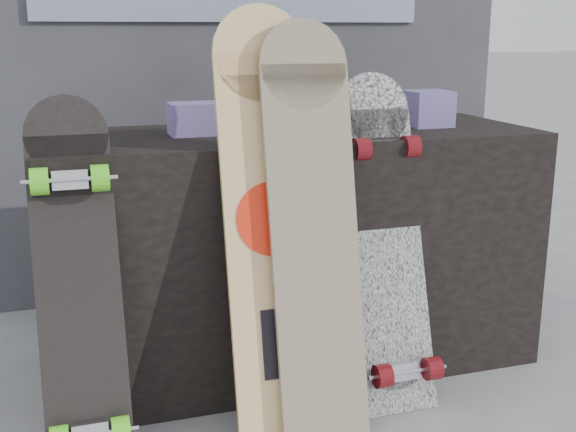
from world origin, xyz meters
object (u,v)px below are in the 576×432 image
object	(u,v)px
longboard_geisha	(271,212)
longboard_celtic	(313,219)
skateboard_dark	(78,279)
longboard_cascadia	(387,236)
vendor_table	(292,249)

from	to	relation	value
longboard_geisha	longboard_celtic	world-z (taller)	longboard_geisha
longboard_celtic	skateboard_dark	size ratio (longest dim) A/B	1.21
skateboard_dark	longboard_cascadia	bearing A→B (deg)	3.81
vendor_table	longboard_cascadia	xyz separation A→B (m)	(0.20, -0.31, 0.11)
longboard_cascadia	skateboard_dark	size ratio (longest dim) A/B	1.04
vendor_table	longboard_geisha	world-z (taller)	longboard_geisha
vendor_table	longboard_cascadia	bearing A→B (deg)	-56.73
longboard_celtic	skateboard_dark	xyz separation A→B (m)	(-0.64, 0.03, -0.12)
longboard_celtic	longboard_cascadia	xyz separation A→B (m)	(0.27, 0.09, -0.10)
longboard_geisha	longboard_cascadia	xyz separation A→B (m)	(0.38, 0.05, -0.12)
longboard_celtic	longboard_cascadia	distance (m)	0.31
longboard_celtic	skateboard_dark	distance (m)	0.65
vendor_table	longboard_geisha	size ratio (longest dim) A/B	1.34
longboard_geisha	longboard_cascadia	bearing A→B (deg)	8.03
vendor_table	longboard_celtic	xyz separation A→B (m)	(-0.07, -0.41, 0.21)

